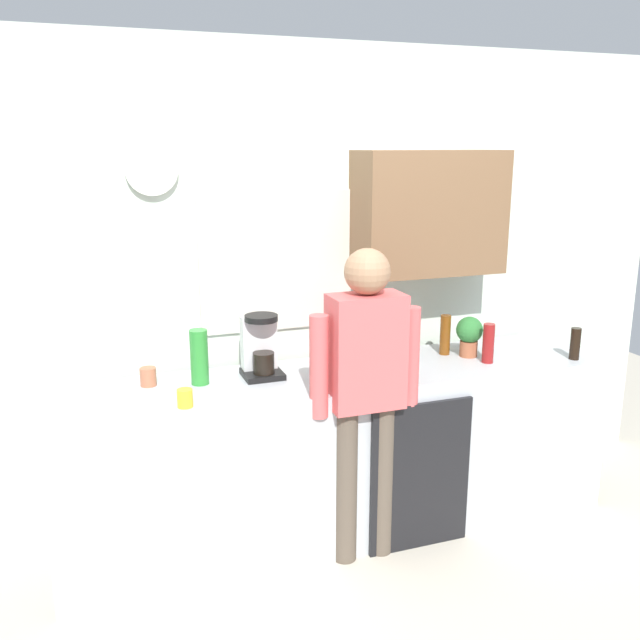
# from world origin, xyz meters

# --- Properties ---
(ground_plane) EXTENTS (8.00, 8.00, 0.00)m
(ground_plane) POSITION_xyz_m (0.00, 0.00, 0.00)
(ground_plane) COLOR beige
(kitchen_counter) EXTENTS (2.98, 0.64, 0.90)m
(kitchen_counter) POSITION_xyz_m (0.00, 0.30, 0.45)
(kitchen_counter) COLOR #B2B7BC
(kitchen_counter) RESTS_ON ground_plane
(dishwasher_panel) EXTENTS (0.56, 0.02, 0.81)m
(dishwasher_panel) POSITION_xyz_m (0.31, -0.03, 0.40)
(dishwasher_panel) COLOR black
(dishwasher_panel) RESTS_ON ground_plane
(back_wall_assembly) EXTENTS (4.58, 0.42, 2.60)m
(back_wall_assembly) POSITION_xyz_m (0.07, 0.70, 1.36)
(back_wall_assembly) COLOR silver
(back_wall_assembly) RESTS_ON ground_plane
(coffee_maker) EXTENTS (0.20, 0.20, 0.33)m
(coffee_maker) POSITION_xyz_m (-0.41, 0.41, 1.04)
(coffee_maker) COLOR black
(coffee_maker) RESTS_ON kitchen_counter
(bottle_dark_sauce) EXTENTS (0.06, 0.06, 0.18)m
(bottle_dark_sauce) POSITION_xyz_m (1.31, 0.09, 0.99)
(bottle_dark_sauce) COLOR black
(bottle_dark_sauce) RESTS_ON kitchen_counter
(bottle_amber_beer) EXTENTS (0.06, 0.06, 0.23)m
(bottle_amber_beer) POSITION_xyz_m (0.68, 0.42, 1.01)
(bottle_amber_beer) COLOR brown
(bottle_amber_beer) RESTS_ON kitchen_counter
(bottle_red_vinegar) EXTENTS (0.06, 0.06, 0.22)m
(bottle_red_vinegar) POSITION_xyz_m (0.82, 0.20, 1.01)
(bottle_red_vinegar) COLOR maroon
(bottle_red_vinegar) RESTS_ON kitchen_counter
(bottle_clear_soda) EXTENTS (0.09, 0.09, 0.28)m
(bottle_clear_soda) POSITION_xyz_m (-0.74, 0.39, 1.04)
(bottle_clear_soda) COLOR #2D8C33
(bottle_clear_soda) RESTS_ON kitchen_counter
(cup_blue_mug) EXTENTS (0.08, 0.08, 0.10)m
(cup_blue_mug) POSITION_xyz_m (-0.01, 0.09, 0.95)
(cup_blue_mug) COLOR #3351B2
(cup_blue_mug) RESTS_ON kitchen_counter
(cup_terracotta_mug) EXTENTS (0.08, 0.08, 0.09)m
(cup_terracotta_mug) POSITION_xyz_m (-0.98, 0.45, 0.94)
(cup_terracotta_mug) COLOR #B26647
(cup_terracotta_mug) RESTS_ON kitchen_counter
(cup_yellow_cup) EXTENTS (0.07, 0.07, 0.08)m
(cup_yellow_cup) POSITION_xyz_m (-0.86, 0.09, 0.94)
(cup_yellow_cup) COLOR yellow
(cup_yellow_cup) RESTS_ON kitchen_counter
(mixing_bowl) EXTENTS (0.22, 0.22, 0.08)m
(mixing_bowl) POSITION_xyz_m (0.25, 0.51, 0.94)
(mixing_bowl) COLOR white
(mixing_bowl) RESTS_ON kitchen_counter
(potted_plant) EXTENTS (0.15, 0.15, 0.23)m
(potted_plant) POSITION_xyz_m (0.78, 0.34, 1.03)
(potted_plant) COLOR #9E5638
(potted_plant) RESTS_ON kitchen_counter
(storage_canister) EXTENTS (0.14, 0.14, 0.17)m
(storage_canister) POSITION_xyz_m (0.20, 0.22, 0.98)
(storage_canister) COLOR silver
(storage_canister) RESTS_ON kitchen_counter
(person_at_sink) EXTENTS (0.57, 0.22, 1.60)m
(person_at_sink) POSITION_xyz_m (0.00, 0.00, 0.95)
(person_at_sink) COLOR brown
(person_at_sink) RESTS_ON ground_plane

